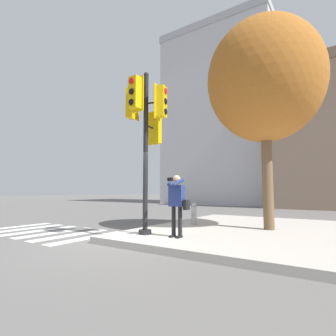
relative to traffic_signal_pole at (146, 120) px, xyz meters
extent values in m
plane|color=slate|center=(-0.47, -0.61, -3.44)|extent=(160.00, 160.00, 0.00)
cube|color=#BCB7AD|center=(3.03, 2.89, -3.35)|extent=(8.00, 8.00, 0.18)
cube|color=silver|center=(-1.67, -0.57, -3.44)|extent=(0.42, 2.75, 0.01)
cube|color=silver|center=(-2.53, -0.57, -3.44)|extent=(0.42, 2.75, 0.01)
cube|color=silver|center=(-3.38, -0.57, -3.44)|extent=(0.42, 2.75, 0.01)
cube|color=silver|center=(-4.24, -0.57, -3.44)|extent=(0.42, 2.75, 0.01)
cube|color=silver|center=(-5.09, -0.57, -3.44)|extent=(0.42, 2.75, 0.01)
cube|color=silver|center=(-5.95, -0.57, -3.44)|extent=(0.42, 2.75, 0.01)
cylinder|color=black|center=(0.01, 0.00, -3.20)|extent=(0.36, 0.36, 0.12)
cylinder|color=black|center=(0.01, 0.00, -0.90)|extent=(0.14, 0.14, 4.48)
sphere|color=black|center=(0.01, 0.00, 1.38)|extent=(0.15, 0.15, 0.15)
cylinder|color=black|center=(0.00, 0.21, -0.16)|extent=(0.06, 0.29, 0.05)
cube|color=#E5B70C|center=(0.00, 0.48, -0.16)|extent=(0.30, 0.25, 0.90)
cube|color=#E5B70C|center=(0.00, 0.35, -0.16)|extent=(0.42, 0.03, 1.02)
cylinder|color=red|center=(-0.01, 0.61, 0.14)|extent=(0.17, 0.03, 0.17)
cylinder|color=black|center=(-0.01, 0.61, -0.16)|extent=(0.17, 0.03, 0.17)
cylinder|color=black|center=(-0.01, 0.61, -0.46)|extent=(0.17, 0.03, 0.17)
cylinder|color=black|center=(0.00, -0.22, 0.68)|extent=(0.06, 0.29, 0.05)
cube|color=#E5B70C|center=(-0.01, -0.48, 0.68)|extent=(0.31, 0.25, 0.90)
cube|color=#E5B70C|center=(-0.01, -0.35, 0.68)|extent=(0.42, 0.04, 1.02)
cylinder|color=red|center=(-0.02, -0.62, 0.98)|extent=(0.17, 0.04, 0.17)
cylinder|color=black|center=(-0.02, -0.62, 0.68)|extent=(0.17, 0.04, 0.17)
cylinder|color=black|center=(-0.02, -0.62, 0.38)|extent=(0.17, 0.04, 0.17)
cylinder|color=black|center=(-0.21, -0.05, 0.57)|extent=(0.30, 0.11, 0.05)
cube|color=#E5B70C|center=(-0.46, -0.11, 0.57)|extent=(0.30, 0.35, 0.90)
cube|color=#E5B70C|center=(-0.34, -0.08, 0.57)|extent=(0.12, 0.41, 1.02)
cylinder|color=red|center=(-0.60, -0.14, 0.87)|extent=(0.07, 0.17, 0.17)
cylinder|color=black|center=(-0.60, -0.14, 0.57)|extent=(0.07, 0.17, 0.17)
cylinder|color=black|center=(-0.60, -0.14, 0.27)|extent=(0.07, 0.17, 0.17)
cylinder|color=black|center=(0.22, 0.05, 0.50)|extent=(0.29, 0.12, 0.05)
cube|color=#E5B70C|center=(0.47, 0.12, 0.50)|extent=(0.31, 0.35, 0.90)
cube|color=#E5B70C|center=(0.34, 0.08, 0.50)|extent=(0.13, 0.41, 1.02)
cylinder|color=red|center=(0.60, 0.15, 0.80)|extent=(0.07, 0.17, 0.17)
cylinder|color=black|center=(0.60, 0.15, 0.50)|extent=(0.07, 0.17, 0.17)
cylinder|color=black|center=(0.60, 0.15, 0.20)|extent=(0.07, 0.17, 0.17)
cube|color=black|center=(0.90, 0.03, -3.24)|extent=(0.09, 0.24, 0.05)
cube|color=black|center=(1.10, 0.03, -3.24)|extent=(0.09, 0.24, 0.05)
cylinder|color=black|center=(0.90, 0.09, -2.86)|extent=(0.11, 0.11, 0.80)
cylinder|color=black|center=(1.10, 0.09, -2.86)|extent=(0.11, 0.11, 0.80)
cube|color=navy|center=(1.00, 0.09, -2.18)|extent=(0.40, 0.22, 0.57)
sphere|color=tan|center=(1.00, 0.09, -1.73)|extent=(0.21, 0.21, 0.21)
cube|color=black|center=(1.00, -0.22, -1.75)|extent=(0.12, 0.10, 0.09)
cylinder|color=black|center=(1.00, -0.29, -1.75)|extent=(0.06, 0.08, 0.06)
cylinder|color=navy|center=(0.86, -0.05, -1.82)|extent=(0.23, 0.35, 0.22)
cylinder|color=navy|center=(1.13, -0.05, -1.82)|extent=(0.23, 0.35, 0.22)
cube|color=black|center=(1.28, 0.11, -2.41)|extent=(0.10, 0.20, 0.26)
cylinder|color=brown|center=(2.69, 2.87, -1.48)|extent=(0.33, 0.33, 3.55)
ellipsoid|color=#A86023|center=(2.69, 2.87, 1.59)|extent=(3.72, 3.72, 4.09)
cylinder|color=#99999E|center=(0.20, 2.54, -2.93)|extent=(0.19, 0.19, 0.65)
sphere|color=#99999E|center=(0.20, 2.54, -2.55)|extent=(0.17, 0.17, 0.17)
cylinder|color=#99999E|center=(0.20, 2.41, -2.86)|extent=(0.09, 0.06, 0.09)
cube|color=#BCBCC1|center=(-6.27, 22.52, 5.85)|extent=(12.01, 9.35, 18.58)
cube|color=#A3A3A8|center=(-6.27, 22.52, 15.54)|extent=(12.21, 9.55, 0.80)
camera|label=1|loc=(4.71, -5.85, -2.05)|focal=28.00mm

